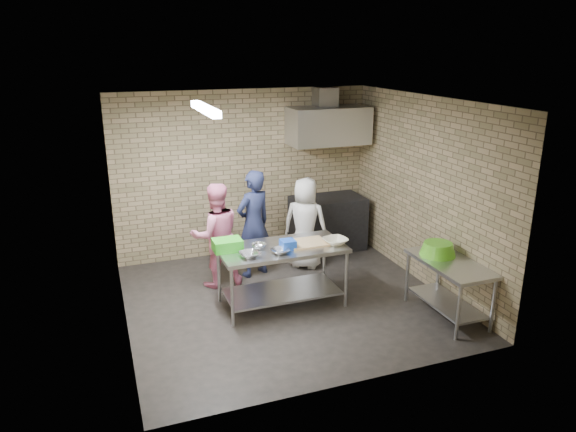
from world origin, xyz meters
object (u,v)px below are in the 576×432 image
Objects in this scene: prep_table at (282,275)px; bottle_red at (326,128)px; green_basin at (438,249)px; man_navy at (254,224)px; side_counter at (448,289)px; green_crate at (227,245)px; bottle_green at (348,128)px; woman_pink at (216,235)px; woman_white at (305,223)px; blue_tub at (288,244)px; stove at (327,223)px.

bottle_red reaches higher than prep_table.
green_basin is 2.68m from man_navy.
green_crate is (-2.58, 1.16, 0.52)m from side_counter.
bottle_green is (0.02, 2.74, 1.18)m from green_basin.
green_basin is at bearing 144.23° from woman_pink.
bottle_green is at bearing -105.06° from woman_white.
prep_table is 9.00× the size of blue_tub.
stove is at bearing -161.12° from woman_pink.
bottle_green is at bearing 89.58° from green_basin.
man_navy is (-0.07, 1.07, 0.40)m from prep_table.
green_crate is 1.14m from man_navy.
side_counter is 0.79× the size of woman_pink.
woman_pink is at bearing -159.15° from stove.
green_crate is 1.77m from woman_white.
woman_white reaches higher than blue_tub.
side_counter is at bearing -80.71° from stove.
bottle_red is at bearing 39.95° from green_crate.
stove is 1.67m from man_navy.
blue_tub is at bearing 73.68° from man_navy.
man_navy reaches higher than woman_pink.
stove is 1.60m from bottle_red.
green_crate is at bearing 160.38° from green_basin.
prep_table is at bearing 156.93° from green_basin.
prep_table is 1.01× the size of man_navy.
green_basin is at bearing -20.93° from blue_tub.
man_navy reaches higher than green_basin.
prep_table is 0.49m from blue_tub.
green_basin is (1.81, -0.69, -0.05)m from blue_tub.
bottle_red is (1.43, 2.05, 1.15)m from blue_tub.
woman_white is (1.47, 0.97, -0.18)m from green_crate.
woman_white is at bearing 33.46° from green_crate.
woman_pink reaches higher than green_basin.
green_crate reaches higher than blue_tub.
bottle_green reaches higher than green_crate.
bottle_red reaches higher than green_crate.
bottle_red is at bearing 97.62° from side_counter.
bottle_green is 1.91m from woman_white.
blue_tub is at bearing 159.07° from green_basin.
side_counter is 0.84× the size of woman_white.
bottle_green is at bearing 90.00° from side_counter.
bottle_green is at bearing 28.07° from stove.
blue_tub is 0.11× the size of man_navy.
bottle_red reaches higher than bottle_green.
prep_table is at bearing 92.12° from woman_white.
prep_table is at bearing 116.57° from blue_tub.
woman_white is (0.84, 0.03, -0.10)m from man_navy.
woman_pink is 1.46m from woman_white.
blue_tub is at bearing -127.40° from stove.
woman_white is at bearing -137.05° from stove.
green_basin is 2.98m from bottle_green.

